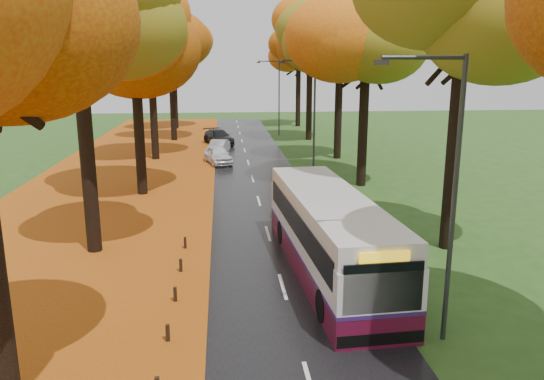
{
  "coord_description": "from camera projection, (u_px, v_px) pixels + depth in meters",
  "views": [
    {
      "loc": [
        -2.04,
        -5.35,
        7.78
      ],
      "look_at": [
        0.0,
        16.01,
        2.6
      ],
      "focal_mm": 35.0,
      "sensor_mm": 36.0,
      "label": 1
    }
  ],
  "objects": [
    {
      "name": "trees_right",
      "position": [
        374.0,
        29.0,
        31.63
      ],
      "size": [
        9.3,
        74.2,
        13.96
      ],
      "color": "black",
      "rests_on": "ground"
    },
    {
      "name": "trees_left",
      "position": [
        130.0,
        31.0,
        30.48
      ],
      "size": [
        9.2,
        74.0,
        13.88
      ],
      "color": "black",
      "rests_on": "ground"
    },
    {
      "name": "streetlamp_near",
      "position": [
        447.0,
        180.0,
        14.19
      ],
      "size": [
        2.45,
        0.18,
        8.0
      ],
      "color": "#333538",
      "rests_on": "ground"
    },
    {
      "name": "centre_line",
      "position": [
        258.0,
        196.0,
        31.38
      ],
      "size": [
        0.12,
        90.0,
        0.01
      ],
      "primitive_type": "cube",
      "color": "silver",
      "rests_on": "road"
    },
    {
      "name": "leaf_verge",
      "position": [
        102.0,
        201.0,
        30.55
      ],
      "size": [
        12.0,
        90.0,
        0.02
      ],
      "primitive_type": "cube",
      "color": "maroon",
      "rests_on": "ground"
    },
    {
      "name": "car_dark",
      "position": [
        219.0,
        137.0,
        51.3
      ],
      "size": [
        3.38,
        5.16,
        1.39
      ],
      "primitive_type": "imported",
      "rotation": [
        0.0,
        0.0,
        0.33
      ],
      "color": "black",
      "rests_on": "road"
    },
    {
      "name": "car_silver",
      "position": [
        218.0,
        147.0,
        45.62
      ],
      "size": [
        2.14,
        3.94,
        1.23
      ],
      "primitive_type": "imported",
      "rotation": [
        0.0,
        0.0,
        -0.23
      ],
      "color": "#ABAEB4",
      "rests_on": "road"
    },
    {
      "name": "road",
      "position": [
        258.0,
        197.0,
        31.38
      ],
      "size": [
        6.5,
        90.0,
        0.04
      ],
      "primitive_type": "cube",
      "color": "black",
      "rests_on": "ground"
    },
    {
      "name": "car_white",
      "position": [
        218.0,
        155.0,
        41.52
      ],
      "size": [
        2.54,
        4.26,
        1.36
      ],
      "primitive_type": "imported",
      "rotation": [
        0.0,
        0.0,
        0.25
      ],
      "color": "white",
      "rests_on": "road"
    },
    {
      "name": "streetlamp_far",
      "position": [
        277.0,
        92.0,
        56.77
      ],
      "size": [
        2.45,
        0.18,
        8.0
      ],
      "color": "#333538",
      "rests_on": "ground"
    },
    {
      "name": "bus",
      "position": [
        329.0,
        233.0,
        19.75
      ],
      "size": [
        3.27,
        11.46,
        2.98
      ],
      "rotation": [
        0.0,
        0.0,
        0.06
      ],
      "color": "#4D0C23",
      "rests_on": "road"
    },
    {
      "name": "leaf_drift",
      "position": [
        206.0,
        198.0,
        31.09
      ],
      "size": [
        0.9,
        90.0,
        0.01
      ],
      "primitive_type": "cube",
      "color": "#B76312",
      "rests_on": "road"
    },
    {
      "name": "streetlamp_mid",
      "position": [
        311.0,
        109.0,
        35.48
      ],
      "size": [
        2.45,
        0.18,
        8.0
      ],
      "color": "#333538",
      "rests_on": "ground"
    }
  ]
}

